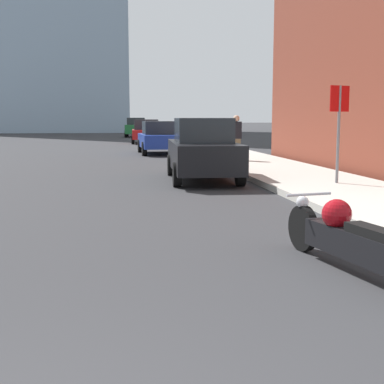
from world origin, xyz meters
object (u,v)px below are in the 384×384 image
parked_car_blue (160,137)px  stop_sign (339,117)px  parked_car_black (203,150)px  parked_car_green (136,127)px  motorcycle (350,238)px  parked_car_red (146,131)px  pedestrian (236,137)px

parked_car_blue → stop_sign: size_ratio=1.79×
parked_car_blue → parked_car_black: bearing=-90.5°
parked_car_black → parked_car_green: size_ratio=1.03×
parked_car_blue → stop_sign: bearing=-78.6°
parked_car_black → parked_car_green: 34.56m
motorcycle → parked_car_black: 8.88m
parked_car_red → pedestrian: size_ratio=2.39×
motorcycle → parked_car_blue: 19.93m
parked_car_black → parked_car_green: (-0.23, 34.56, 0.03)m
stop_sign → parked_car_blue: bearing=102.7°
stop_sign → parked_car_black: bearing=141.4°
parked_car_red → pedestrian: 17.16m
motorcycle → parked_car_green: (-0.36, 43.43, 0.48)m
parked_car_black → parked_car_blue: (-0.16, 11.05, -0.05)m
parked_car_blue → motorcycle: bearing=-90.5°
parked_car_red → parked_car_green: 12.65m
parked_car_black → pedestrian: bearing=70.2°
motorcycle → parked_car_green: 43.43m
parked_car_green → stop_sign: size_ratio=1.90×
parked_car_green → stop_sign: bearing=-80.4°
parked_car_black → pedestrian: size_ratio=2.71×
parked_car_black → stop_sign: 3.76m
parked_car_green → motorcycle: bearing=-84.7°
parked_car_black → parked_car_blue: bearing=94.0°
parked_car_blue → parked_car_green: size_ratio=0.94×
motorcycle → parked_car_black: bearing=80.3°
motorcycle → pedestrian: (1.95, 13.77, 0.61)m
parked_car_green → pedestrian: (2.30, -29.66, 0.13)m
motorcycle → pedestrian: size_ratio=1.60×
stop_sign → pedestrian: size_ratio=1.39×
parked_car_black → motorcycle: bearing=-86.0°
parked_car_black → stop_sign: size_ratio=1.94×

